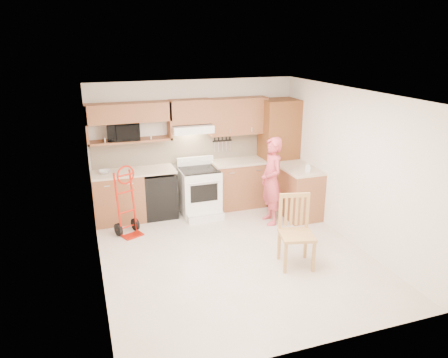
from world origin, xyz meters
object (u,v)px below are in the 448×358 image
person (272,181)px  range (200,188)px  microwave (124,131)px  hand_truck (128,204)px  dining_chair (297,233)px

person → range: bearing=-121.9°
microwave → hand_truck: (-0.10, -0.81, -1.09)m
range → dining_chair: bearing=-70.9°
range → dining_chair: 2.45m
person → dining_chair: person is taller
microwave → range: microwave is taller
microwave → hand_truck: microwave is taller
person → hand_truck: bearing=-94.2°
range → dining_chair: (0.80, -2.32, 0.00)m
microwave → person: 2.79m
dining_chair → hand_truck: bearing=153.0°
microwave → dining_chair: bearing=-45.1°
microwave → range: (1.31, -0.35, -1.12)m
person → dining_chair: 1.60m
person → dining_chair: size_ratio=1.50×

